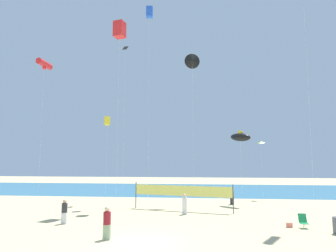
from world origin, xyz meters
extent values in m
plane|color=#D1BC89|center=(0.00, 0.00, 0.00)|extent=(120.00, 120.00, 0.00)
cube|color=teal|center=(0.00, 29.12, 0.00)|extent=(120.00, 20.00, 0.01)
cube|color=white|center=(-6.29, 4.03, 0.39)|extent=(0.37, 0.22, 0.78)
cylinder|color=#2D2D33|center=(-6.29, 4.03, 1.10)|extent=(0.39, 0.39, 0.64)
sphere|color=beige|center=(-6.29, 4.03, 1.56)|extent=(0.29, 0.29, 0.29)
cube|color=white|center=(1.91, 8.51, 0.38)|extent=(0.36, 0.22, 0.76)
cylinder|color=white|center=(1.91, 8.51, 1.08)|extent=(0.38, 0.38, 0.63)
sphere|color=beige|center=(1.91, 8.51, 1.53)|extent=(0.28, 0.28, 0.28)
cube|color=#99B28C|center=(-2.05, 0.30, 0.42)|extent=(0.40, 0.24, 0.84)
cylinder|color=maroon|center=(-2.05, 0.30, 1.18)|extent=(0.42, 0.42, 0.69)
sphere|color=beige|center=(-2.05, 0.30, 1.68)|extent=(0.31, 0.31, 0.31)
cube|color=#2D2D33|center=(6.36, 14.49, 0.39)|extent=(0.37, 0.22, 0.77)
cylinder|color=olive|center=(6.36, 14.49, 1.09)|extent=(0.39, 0.39, 0.64)
sphere|color=tan|center=(6.36, 14.49, 1.55)|extent=(0.29, 0.29, 0.29)
cube|color=#1E8C4C|center=(9.91, 4.35, 0.32)|extent=(0.52, 0.48, 0.03)
cube|color=#1E8C4C|center=(9.91, 4.64, 0.60)|extent=(0.52, 0.23, 0.57)
cylinder|color=silver|center=(9.91, 4.20, 0.16)|extent=(0.03, 0.03, 0.32)
cylinder|color=silver|center=(9.91, 4.49, 0.16)|extent=(0.03, 0.03, 0.32)
cylinder|color=#4C4C51|center=(-2.75, 11.26, 1.20)|extent=(0.08, 0.08, 2.40)
cylinder|color=#4C4C51|center=(5.91, 9.19, 1.20)|extent=(0.08, 0.08, 2.40)
cube|color=#EAE566|center=(1.58, 10.23, 1.73)|extent=(8.66, 2.08, 0.90)
cube|color=#EA7260|center=(9.03, 4.54, 0.15)|extent=(0.37, 0.19, 0.30)
cylinder|color=silver|center=(-1.85, 12.76, 9.90)|extent=(0.01, 0.01, 19.79)
cube|color=blue|center=(-1.85, 12.76, 19.79)|extent=(0.74, 0.74, 1.08)
cylinder|color=silver|center=(2.53, 14.90, 7.55)|extent=(0.01, 0.01, 15.10)
cone|color=black|center=(2.53, 14.90, 15.10)|extent=(1.70, 0.64, 1.67)
cylinder|color=silver|center=(-4.18, 9.75, 8.32)|extent=(0.01, 0.01, 16.64)
cube|color=red|center=(-4.18, 9.75, 16.64)|extent=(1.14, 1.14, 1.49)
cylinder|color=silver|center=(11.65, 7.24, 10.41)|extent=(0.01, 0.01, 20.82)
cylinder|color=silver|center=(-5.30, 16.27, 8.69)|extent=(0.01, 0.01, 17.37)
pyramid|color=black|center=(-5.33, 16.27, 17.44)|extent=(0.66, 0.65, 0.43)
cylinder|color=silver|center=(10.30, 18.99, 3.19)|extent=(0.01, 0.01, 6.37)
pyramid|color=#8CD833|center=(10.29, 18.97, 6.46)|extent=(0.95, 0.96, 0.35)
cylinder|color=silver|center=(-5.65, 11.21, 4.09)|extent=(0.01, 0.01, 8.17)
cube|color=yellow|center=(-5.65, 11.21, 8.17)|extent=(0.66, 0.66, 0.81)
cylinder|color=silver|center=(-12.59, 11.76, 7.13)|extent=(0.01, 0.01, 14.25)
cylinder|color=red|center=(-12.59, 11.76, 14.25)|extent=(0.74, 2.15, 0.63)
sphere|color=red|center=(-12.59, 11.76, 13.83)|extent=(0.38, 0.38, 0.38)
cylinder|color=silver|center=(7.35, 14.48, 3.37)|extent=(0.01, 0.01, 6.73)
ellipsoid|color=black|center=(7.35, 14.48, 6.73)|extent=(2.33, 2.29, 1.03)
cube|color=yellow|center=(7.35, 14.48, 7.09)|extent=(0.48, 0.06, 0.59)
camera|label=1|loc=(3.18, -16.53, 4.45)|focal=31.95mm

